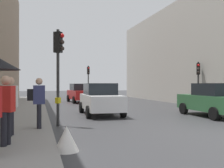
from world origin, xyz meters
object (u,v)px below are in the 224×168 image
car_green_estate (213,100)px  car_red_sedan (80,93)px  traffic_light_far_median (88,76)px  car_white_compact (101,99)px  traffic_light_near_right (58,60)px  pedestrian_with_grey_backpack (38,100)px  pedestrian_with_black_backpack (9,102)px  warning_sign_triangle (67,139)px  pedestrian_in_red_jacket (6,107)px  traffic_light_mid_street (198,76)px

car_green_estate → car_red_sedan: bearing=112.1°
traffic_light_far_median → car_white_compact: (-1.98, -14.26, -1.72)m
traffic_light_near_right → pedestrian_with_grey_backpack: (-0.81, -1.24, -1.55)m
car_red_sedan → pedestrian_with_black_backpack: (-4.64, -15.88, 0.29)m
traffic_light_far_median → pedestrian_with_grey_backpack: (-5.33, -18.87, -1.43)m
car_green_estate → pedestrian_with_grey_backpack: pedestrian_with_grey_backpack is taller
pedestrian_with_grey_backpack → warning_sign_triangle: bearing=-75.8°
traffic_light_far_median → pedestrian_in_red_jacket: 22.20m
traffic_light_far_median → car_green_estate: 17.14m
pedestrian_with_black_backpack → pedestrian_in_red_jacket: bearing=-87.3°
traffic_light_mid_street → car_green_estate: bearing=-116.7°
car_red_sedan → pedestrian_in_red_jacket: bearing=-104.9°
traffic_light_near_right → car_white_compact: size_ratio=0.93×
car_white_compact → car_green_estate: size_ratio=1.01×
car_red_sedan → pedestrian_with_grey_backpack: size_ratio=2.44×
traffic_light_far_median → pedestrian_with_grey_backpack: bearing=-105.8°
traffic_light_mid_street → pedestrian_with_black_backpack: 14.83m
car_white_compact → car_green_estate: same height
car_white_compact → traffic_light_near_right: bearing=-127.2°
traffic_light_near_right → car_white_compact: bearing=52.8°
car_white_compact → pedestrian_with_grey_backpack: 5.71m
car_white_compact → warning_sign_triangle: (-2.64, -7.42, -0.55)m
traffic_light_mid_street → warning_sign_triangle: 14.75m
car_green_estate → pedestrian_with_black_backpack: pedestrian_with_black_backpack is taller
pedestrian_with_black_backpack → traffic_light_near_right: bearing=55.6°
car_white_compact → pedestrian_in_red_jacket: (-4.13, -7.04, 0.25)m
pedestrian_with_grey_backpack → traffic_light_mid_street: bearing=32.1°
traffic_light_mid_street → car_red_sedan: (-7.59, 7.57, -1.44)m
traffic_light_mid_street → car_white_compact: (-8.04, -2.56, -1.44)m
traffic_light_far_median → pedestrian_with_black_backpack: (-6.17, -20.02, -1.43)m
pedestrian_in_red_jacket → warning_sign_triangle: 1.73m
pedestrian_with_black_backpack → pedestrian_in_red_jacket: 1.29m
traffic_light_far_median → traffic_light_mid_street: size_ratio=1.12×
pedestrian_with_black_backpack → pedestrian_in_red_jacket: (0.06, -1.28, -0.03)m
pedestrian_with_black_backpack → warning_sign_triangle: 2.43m
car_green_estate → pedestrian_in_red_jacket: size_ratio=2.38×
traffic_light_mid_street → pedestrian_in_red_jacket: traffic_light_mid_street is taller
traffic_light_mid_street → car_red_sedan: bearing=135.1°
car_green_estate → pedestrian_with_black_backpack: size_ratio=2.38×
traffic_light_near_right → pedestrian_with_grey_backpack: bearing=-122.9°
car_white_compact → car_red_sedan: (0.45, 10.13, 0.00)m
pedestrian_in_red_jacket → traffic_light_far_median: bearing=74.0°
pedestrian_in_red_jacket → pedestrian_with_black_backpack: bearing=92.7°
traffic_light_mid_street → car_green_estate: traffic_light_mid_street is taller
car_red_sedan → car_white_compact: bearing=-92.5°
traffic_light_mid_street → pedestrian_in_red_jacket: size_ratio=1.90×
traffic_light_near_right → pedestrian_with_grey_backpack: size_ratio=2.23×
traffic_light_far_median → car_white_compact: size_ratio=0.89×
traffic_light_far_median → car_red_sedan: (-1.53, -4.14, -1.72)m
car_white_compact → pedestrian_with_black_backpack: size_ratio=2.40×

